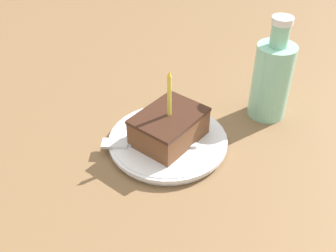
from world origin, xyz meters
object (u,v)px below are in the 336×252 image
at_px(fork, 142,144).
at_px(plate, 168,141).
at_px(bottle, 272,78).
at_px(cake_slice, 169,126).

bearing_deg(fork, plate, -117.57).
bearing_deg(fork, bottle, -115.02).
height_order(plate, cake_slice, cake_slice).
xyz_separation_m(plate, cake_slice, (-0.00, 0.00, 0.03)).
distance_m(plate, fork, 0.05).
distance_m(plate, cake_slice, 0.03).
bearing_deg(cake_slice, plate, -6.92).
distance_m(plate, bottle, 0.23).
bearing_deg(cake_slice, bottle, -113.70).
bearing_deg(bottle, plate, 65.57).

